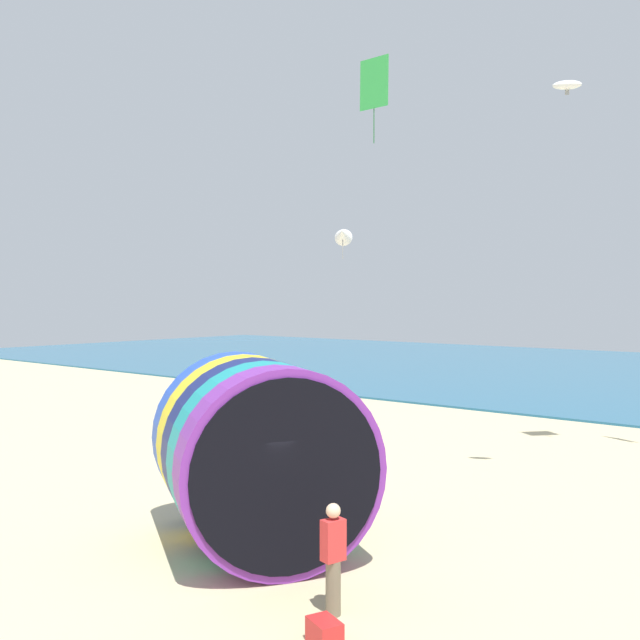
{
  "coord_description": "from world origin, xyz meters",
  "views": [
    {
      "loc": [
        9.27,
        -10.03,
        4.94
      ],
      "look_at": [
        -0.71,
        2.25,
        4.48
      ],
      "focal_mm": 40.0,
      "sensor_mm": 36.0,
      "label": 1
    }
  ],
  "objects_px": {
    "kite_handler": "(333,558)",
    "kite_green_diamond": "(374,84)",
    "kite_white_delta": "(343,234)",
    "giant_inflatable_tube": "(258,452)",
    "kite_white_parafoil": "(567,85)",
    "cooler_box": "(325,632)"
  },
  "relations": [
    {
      "from": "kite_green_diamond",
      "to": "cooler_box",
      "type": "relative_size",
      "value": 5.15
    },
    {
      "from": "cooler_box",
      "to": "giant_inflatable_tube",
      "type": "bearing_deg",
      "value": 146.51
    },
    {
      "from": "kite_white_delta",
      "to": "kite_white_parafoil",
      "type": "bearing_deg",
      "value": -17.02
    },
    {
      "from": "kite_white_delta",
      "to": "cooler_box",
      "type": "height_order",
      "value": "kite_white_delta"
    },
    {
      "from": "giant_inflatable_tube",
      "to": "kite_handler",
      "type": "height_order",
      "value": "giant_inflatable_tube"
    },
    {
      "from": "kite_white_delta",
      "to": "kite_white_parafoil",
      "type": "distance_m",
      "value": 10.07
    },
    {
      "from": "kite_white_delta",
      "to": "kite_handler",
      "type": "bearing_deg",
      "value": -53.28
    },
    {
      "from": "giant_inflatable_tube",
      "to": "cooler_box",
      "type": "xyz_separation_m",
      "value": [
        3.67,
        -2.43,
        -1.69
      ]
    },
    {
      "from": "kite_green_diamond",
      "to": "kite_white_parafoil",
      "type": "bearing_deg",
      "value": -6.74
    },
    {
      "from": "kite_handler",
      "to": "kite_green_diamond",
      "type": "relative_size",
      "value": 0.66
    },
    {
      "from": "kite_handler",
      "to": "kite_green_diamond",
      "type": "xyz_separation_m",
      "value": [
        -6.15,
        9.93,
        10.81
      ]
    },
    {
      "from": "kite_white_delta",
      "to": "kite_white_parafoil",
      "type": "relative_size",
      "value": 1.71
    },
    {
      "from": "giant_inflatable_tube",
      "to": "kite_handler",
      "type": "bearing_deg",
      "value": -26.65
    },
    {
      "from": "kite_handler",
      "to": "kite_green_diamond",
      "type": "distance_m",
      "value": 15.92
    },
    {
      "from": "kite_handler",
      "to": "kite_white_parafoil",
      "type": "height_order",
      "value": "kite_white_parafoil"
    },
    {
      "from": "giant_inflatable_tube",
      "to": "kite_white_parafoil",
      "type": "bearing_deg",
      "value": 65.69
    },
    {
      "from": "kite_white_delta",
      "to": "cooler_box",
      "type": "relative_size",
      "value": 2.51
    },
    {
      "from": "kite_white_delta",
      "to": "kite_white_parafoil",
      "type": "xyz_separation_m",
      "value": [
        9.19,
        -2.81,
        3.0
      ]
    },
    {
      "from": "kite_handler",
      "to": "kite_white_delta",
      "type": "relative_size",
      "value": 1.35
    },
    {
      "from": "kite_handler",
      "to": "giant_inflatable_tube",
      "type": "bearing_deg",
      "value": 153.35
    },
    {
      "from": "kite_white_delta",
      "to": "kite_green_diamond",
      "type": "bearing_deg",
      "value": -36.35
    },
    {
      "from": "kite_white_parafoil",
      "to": "cooler_box",
      "type": "bearing_deg",
      "value": -88.58
    }
  ]
}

